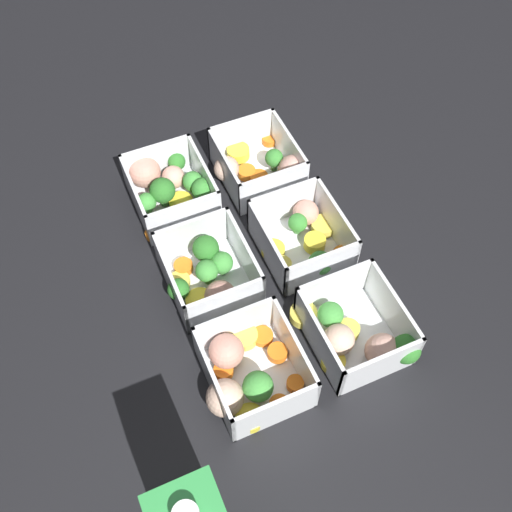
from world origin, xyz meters
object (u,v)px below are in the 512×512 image
(container_far_left, at_px, (245,374))
(container_far_center, at_px, (208,275))
(container_near_center, at_px, (305,238))
(container_far_right, at_px, (168,186))
(container_near_left, at_px, (358,335))
(container_near_right, at_px, (260,165))

(container_far_left, bearing_deg, container_far_center, -3.75)
(container_near_center, xyz_separation_m, container_far_right, (0.17, 0.15, 0.00))
(container_near_left, bearing_deg, container_far_left, 86.15)
(container_near_right, distance_m, container_far_left, 0.36)
(container_far_center, height_order, container_far_right, same)
(container_near_center, xyz_separation_m, container_far_left, (-0.16, 0.16, 0.00))
(container_far_right, bearing_deg, container_far_left, 177.86)
(container_far_left, bearing_deg, container_far_right, -2.14)
(container_near_left, relative_size, container_far_center, 1.09)
(container_far_left, relative_size, container_far_center, 1.07)
(container_near_center, height_order, container_far_right, same)
(container_near_right, xyz_separation_m, container_far_right, (0.01, 0.15, 0.00))
(container_far_center, bearing_deg, container_far_right, -0.72)
(container_near_center, bearing_deg, container_near_right, 0.72)
(container_far_left, distance_m, container_far_right, 0.33)
(container_near_center, height_order, container_far_center, same)
(container_near_center, bearing_deg, container_near_left, 177.74)
(container_near_left, distance_m, container_near_center, 0.17)
(container_near_right, height_order, container_far_right, same)
(container_far_left, height_order, container_far_right, same)
(container_near_left, height_order, container_near_center, same)
(container_near_left, bearing_deg, container_near_center, -2.26)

